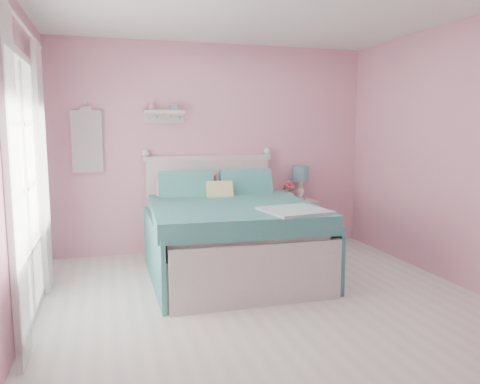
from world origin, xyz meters
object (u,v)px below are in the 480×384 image
vase (289,194)px  teacup (302,199)px  table_lamp (300,176)px  bed (229,235)px  nightstand (298,223)px

vase → teacup: (0.11, -0.17, -0.04)m
table_lamp → vase: bearing=-158.1°
bed → table_lamp: bearing=39.5°
table_lamp → nightstand: bearing=-125.9°
table_lamp → teacup: table_lamp is taller
nightstand → table_lamp: 0.63m
nightstand → vase: 0.41m
nightstand → teacup: 0.38m
vase → bed: bearing=-141.2°
bed → nightstand: (1.16, 0.82, -0.10)m
nightstand → vase: bearing=176.2°
vase → nightstand: bearing=-3.8°
nightstand → table_lamp: size_ratio=1.41×
bed → teacup: bed is taller
teacup → vase: bearing=122.9°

